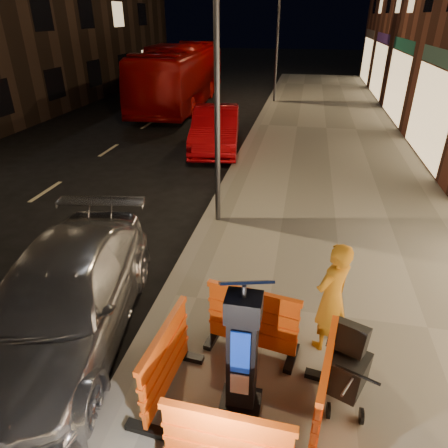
% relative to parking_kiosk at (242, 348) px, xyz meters
% --- Properties ---
extents(ground_plane, '(120.00, 120.00, 0.00)m').
position_rel_parking_kiosk_xyz_m(ground_plane, '(-1.61, 1.94, -1.09)').
color(ground_plane, black).
rests_on(ground_plane, ground).
extents(sidewalk, '(6.00, 60.00, 0.15)m').
position_rel_parking_kiosk_xyz_m(sidewalk, '(1.39, 1.94, -1.01)').
color(sidewalk, gray).
rests_on(sidewalk, ground).
extents(kerb, '(0.30, 60.00, 0.15)m').
position_rel_parking_kiosk_xyz_m(kerb, '(-1.61, 1.94, -1.01)').
color(kerb, slate).
rests_on(kerb, ground).
extents(parking_kiosk, '(0.66, 0.66, 1.87)m').
position_rel_parking_kiosk_xyz_m(parking_kiosk, '(0.00, 0.00, 0.00)').
color(parking_kiosk, black).
rests_on(parking_kiosk, sidewalk).
extents(barrier_back, '(1.42, 0.78, 1.04)m').
position_rel_parking_kiosk_xyz_m(barrier_back, '(0.00, 0.95, -0.41)').
color(barrier_back, '#E84F10').
rests_on(barrier_back, sidewalk).
extents(barrier_kerbside, '(0.67, 1.38, 1.04)m').
position_rel_parking_kiosk_xyz_m(barrier_kerbside, '(-0.95, 0.00, -0.41)').
color(barrier_kerbside, '#E84F10').
rests_on(barrier_kerbside, sidewalk).
extents(barrier_bldgside, '(0.76, 1.41, 1.04)m').
position_rel_parking_kiosk_xyz_m(barrier_bldgside, '(0.95, 0.00, -0.41)').
color(barrier_bldgside, '#E84F10').
rests_on(barrier_bldgside, sidewalk).
extents(car_silver, '(2.77, 5.09, 1.40)m').
position_rel_parking_kiosk_xyz_m(car_silver, '(-2.84, 0.80, -1.09)').
color(car_silver, silver).
rests_on(car_silver, ground).
extents(car_red, '(2.27, 4.79, 1.52)m').
position_rel_parking_kiosk_xyz_m(car_red, '(-2.72, 10.89, -1.09)').
color(car_red, '#A2070E').
rests_on(car_red, ground).
extents(bus_doubledecker, '(3.22, 11.36, 3.13)m').
position_rel_parking_kiosk_xyz_m(bus_doubledecker, '(-6.35, 18.61, -1.09)').
color(bus_doubledecker, '#970504').
rests_on(bus_doubledecker, ground).
extents(man, '(0.72, 0.73, 1.70)m').
position_rel_parking_kiosk_xyz_m(man, '(1.05, 1.28, -0.09)').
color(man, '#B16A14').
rests_on(man, sidewalk).
extents(stroller, '(0.75, 0.90, 0.96)m').
position_rel_parking_kiosk_xyz_m(stroller, '(1.25, 0.38, -0.46)').
color(stroller, black).
rests_on(stroller, sidewalk).
extents(street_lamp_mid, '(0.12, 0.12, 6.00)m').
position_rel_parking_kiosk_xyz_m(street_lamp_mid, '(-1.36, 4.94, 2.06)').
color(street_lamp_mid, '#3F3F44').
rests_on(street_lamp_mid, sidewalk).
extents(street_lamp_far, '(0.12, 0.12, 6.00)m').
position_rel_parking_kiosk_xyz_m(street_lamp_far, '(-1.36, 19.94, 2.06)').
color(street_lamp_far, '#3F3F44').
rests_on(street_lamp_far, sidewalk).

